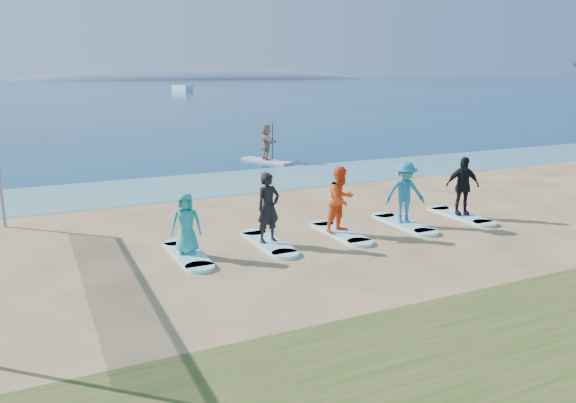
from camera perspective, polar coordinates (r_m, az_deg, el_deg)
name	(u,v)px	position (r m, az deg, el deg)	size (l,w,h in m)	color
ground	(315,263)	(13.71, 2.73, -6.30)	(600.00, 600.00, 0.00)	tan
shallow_water	(192,186)	(23.16, -9.78, 1.61)	(600.00, 600.00, 0.00)	teal
ocean	(36,88)	(171.51, -24.20, 10.48)	(600.00, 600.00, 0.00)	navy
island_ridge	(209,79)	(327.41, -8.03, 12.20)	(220.00, 56.00, 18.00)	slate
paddleboard	(266,161)	(28.86, -2.21, 4.15)	(0.70, 3.00, 0.12)	silver
paddleboarder	(266,142)	(28.73, -2.23, 6.06)	(1.69, 0.54, 1.82)	tan
boat_offshore_b	(182,91)	(132.17, -10.68, 10.93)	(2.03, 5.90, 1.43)	silver
surfboard_0	(187,255)	(14.41, -10.18, -5.33)	(0.70, 2.20, 0.09)	#A4F5FF
student_0	(186,223)	(14.18, -10.31, -2.21)	(0.75, 0.49, 1.54)	teal
surfboard_1	(269,243)	(15.12, -1.99, -4.24)	(0.70, 2.20, 0.09)	#A4F5FF
student_1	(268,208)	(14.86, -2.02, -0.61)	(0.68, 0.45, 1.88)	black
surfboard_2	(340,233)	(16.12, 5.31, -3.19)	(0.70, 2.20, 0.09)	#A4F5FF
student_2	(341,199)	(15.87, 5.39, 0.22)	(0.91, 0.71, 1.88)	#F8521A
surfboard_3	(404,224)	(17.34, 11.66, -2.23)	(0.70, 2.20, 0.09)	#A4F5FF
student_3	(405,192)	(17.12, 11.81, 0.91)	(1.20, 0.69, 1.85)	teal
surfboard_4	(460,216)	(18.76, 17.10, -1.38)	(0.70, 2.20, 0.09)	#A4F5FF
student_4	(462,186)	(18.55, 17.30, 1.53)	(1.09, 0.45, 1.85)	black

